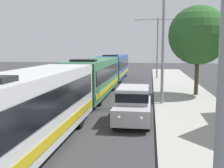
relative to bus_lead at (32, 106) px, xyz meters
name	(u,v)px	position (x,y,z in m)	size (l,w,h in m)	color
bus_lead	(32,106)	(0.00, 0.00, 0.00)	(2.58, 10.91, 3.21)	silver
bus_second_in_line	(94,76)	(0.00, 12.17, 0.00)	(2.58, 12.17, 3.21)	#33724C
bus_middle	(115,66)	(0.00, 25.14, 0.00)	(2.58, 12.18, 3.21)	#284C8C
white_suv	(133,103)	(3.70, 4.50, -0.66)	(1.86, 4.58, 1.90)	#B7B7BC
streetlamp_mid	(163,28)	(5.40, 9.19, 3.66)	(5.06, 0.28, 8.64)	gray
streetlamp_far	(158,41)	(5.40, 25.58, 3.15)	(5.78, 0.28, 7.59)	gray
roadside_tree	(198,35)	(8.35, 13.28, 3.31)	(4.78, 4.78, 7.25)	#4C3823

